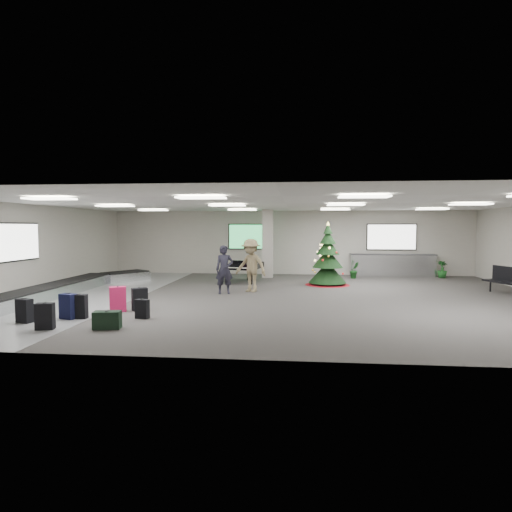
# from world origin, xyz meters

# --- Properties ---
(ground) EXTENTS (18.00, 18.00, 0.00)m
(ground) POSITION_xyz_m (0.00, 0.00, 0.00)
(ground) COLOR #322F2D
(ground) RESTS_ON ground
(room_envelope) EXTENTS (18.02, 14.02, 3.21)m
(room_envelope) POSITION_xyz_m (-0.38, 0.67, 2.33)
(room_envelope) COLOR #B7B2A7
(room_envelope) RESTS_ON ground
(baggage_carousel) EXTENTS (2.28, 9.71, 0.43)m
(baggage_carousel) POSITION_xyz_m (-7.84, -0.08, 0.21)
(baggage_carousel) COLOR silver
(baggage_carousel) RESTS_ON ground
(service_counter) EXTENTS (4.05, 0.65, 1.08)m
(service_counter) POSITION_xyz_m (5.00, 6.65, 0.55)
(service_counter) COLOR silver
(service_counter) RESTS_ON ground
(suitcase_0) EXTENTS (0.44, 0.30, 0.65)m
(suitcase_0) POSITION_xyz_m (-5.48, -5.20, 0.31)
(suitcase_0) COLOR black
(suitcase_0) RESTS_ON ground
(suitcase_1) EXTENTS (0.42, 0.23, 0.66)m
(suitcase_1) POSITION_xyz_m (-5.30, -3.98, 0.32)
(suitcase_1) COLOR black
(suitcase_1) RESTS_ON ground
(pink_suitcase) EXTENTS (0.52, 0.41, 0.73)m
(pink_suitcase) POSITION_xyz_m (-4.67, -2.99, 0.36)
(pink_suitcase) COLOR #D71C57
(pink_suitcase) RESTS_ON ground
(suitcase_3) EXTENTS (0.49, 0.44, 0.67)m
(suitcase_3) POSITION_xyz_m (-4.12, -2.74, 0.32)
(suitcase_3) COLOR black
(suitcase_3) RESTS_ON ground
(navy_suitcase) EXTENTS (0.49, 0.38, 0.68)m
(navy_suitcase) POSITION_xyz_m (-5.56, -4.04, 0.33)
(navy_suitcase) COLOR black
(navy_suitcase) RESTS_ON ground
(suitcase_5) EXTENTS (0.45, 0.33, 0.62)m
(suitcase_5) POSITION_xyz_m (-6.42, -4.57, 0.30)
(suitcase_5) COLOR black
(suitcase_5) RESTS_ON ground
(green_duffel) EXTENTS (0.67, 0.41, 0.44)m
(green_duffel) POSITION_xyz_m (-4.07, -4.97, 0.21)
(green_duffel) COLOR black
(green_duffel) RESTS_ON ground
(suitcase_7) EXTENTS (0.38, 0.25, 0.52)m
(suitcase_7) POSITION_xyz_m (-3.65, -3.80, 0.25)
(suitcase_7) COLOR black
(suitcase_7) RESTS_ON ground
(christmas_tree) EXTENTS (1.85, 1.85, 2.63)m
(christmas_tree) POSITION_xyz_m (1.65, 3.20, 0.90)
(christmas_tree) COLOR maroon
(christmas_tree) RESTS_ON ground
(grand_piano) EXTENTS (1.62, 1.94, 0.99)m
(grand_piano) POSITION_xyz_m (-1.92, 3.70, 0.71)
(grand_piano) COLOR black
(grand_piano) RESTS_ON ground
(bench) EXTENTS (1.02, 1.63, 0.98)m
(bench) POSITION_xyz_m (7.86, 1.35, 0.55)
(bench) COLOR black
(bench) RESTS_ON ground
(traveler_a) EXTENTS (0.73, 0.59, 1.75)m
(traveler_a) POSITION_xyz_m (-2.20, 0.49, 0.87)
(traveler_a) COLOR black
(traveler_a) RESTS_ON ground
(traveler_b) EXTENTS (1.46, 1.22, 1.96)m
(traveler_b) POSITION_xyz_m (-1.30, 1.06, 0.98)
(traveler_b) COLOR #806F4F
(traveler_b) RESTS_ON ground
(potted_plant_left) EXTENTS (0.53, 0.49, 0.78)m
(potted_plant_left) POSITION_xyz_m (3.05, 5.54, 0.39)
(potted_plant_left) COLOR #16451B
(potted_plant_left) RESTS_ON ground
(potted_plant_right) EXTENTS (0.64, 0.64, 0.82)m
(potted_plant_right) POSITION_xyz_m (7.19, 6.15, 0.41)
(potted_plant_right) COLOR #16451B
(potted_plant_right) RESTS_ON ground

